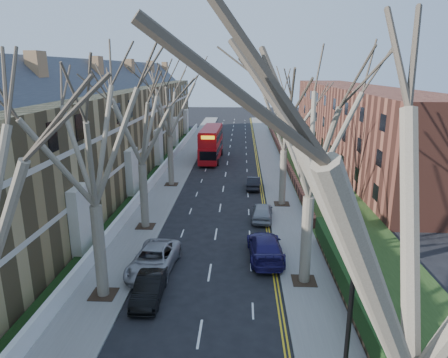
# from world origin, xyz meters

# --- Properties ---
(pavement_left) EXTENTS (3.00, 102.00, 0.12)m
(pavement_left) POSITION_xyz_m (-6.00, 39.00, 0.06)
(pavement_left) COLOR slate
(pavement_left) RESTS_ON ground
(pavement_right) EXTENTS (3.00, 102.00, 0.12)m
(pavement_right) POSITION_xyz_m (6.00, 39.00, 0.06)
(pavement_right) COLOR slate
(pavement_right) RESTS_ON ground
(terrace_left) EXTENTS (9.70, 78.00, 13.60)m
(terrace_left) POSITION_xyz_m (-13.65, 31.00, 5.53)
(terrace_left) COLOR olive
(terrace_left) RESTS_ON ground
(flats_right) EXTENTS (13.97, 54.00, 10.00)m
(flats_right) POSITION_xyz_m (17.46, 43.00, 4.98)
(flats_right) COLOR brown
(flats_right) RESTS_ON ground
(wall_hedge_right) EXTENTS (0.70, 24.00, 1.80)m
(wall_hedge_right) POSITION_xyz_m (7.70, 2.00, 1.12)
(wall_hedge_right) COLOR #503622
(wall_hedge_right) RESTS_ON ground
(front_wall_left) EXTENTS (0.30, 78.00, 1.00)m
(front_wall_left) POSITION_xyz_m (-7.65, 31.00, 0.62)
(front_wall_left) COLOR white
(front_wall_left) RESTS_ON ground
(grass_verge_right) EXTENTS (6.00, 102.00, 0.06)m
(grass_verge_right) POSITION_xyz_m (10.50, 39.00, 0.15)
(grass_verge_right) COLOR #1F3513
(grass_verge_right) RESTS_ON ground
(lamp_post) EXTENTS (0.18, 0.50, 8.11)m
(lamp_post) POSITION_xyz_m (5.00, -3.50, 4.57)
(lamp_post) COLOR black
(lamp_post) RESTS_ON ground
(tree_left_mid) EXTENTS (10.50, 10.50, 14.71)m
(tree_left_mid) POSITION_xyz_m (-5.70, 6.00, 9.56)
(tree_left_mid) COLOR #6D614E
(tree_left_mid) RESTS_ON ground
(tree_left_far) EXTENTS (10.15, 10.15, 14.22)m
(tree_left_far) POSITION_xyz_m (-5.70, 16.00, 9.24)
(tree_left_far) COLOR #6D614E
(tree_left_far) RESTS_ON ground
(tree_left_dist) EXTENTS (10.50, 10.50, 14.71)m
(tree_left_dist) POSITION_xyz_m (-5.70, 28.00, 9.56)
(tree_left_dist) COLOR #6D614E
(tree_left_dist) RESTS_ON ground
(tree_right_near) EXTENTS (10.85, 10.85, 15.20)m
(tree_right_near) POSITION_xyz_m (5.70, -6.00, 9.86)
(tree_right_near) COLOR #6D614E
(tree_right_near) RESTS_ON ground
(tree_right_mid) EXTENTS (10.50, 10.50, 14.71)m
(tree_right_mid) POSITION_xyz_m (5.70, 8.00, 9.56)
(tree_right_mid) COLOR #6D614E
(tree_right_mid) RESTS_ON ground
(tree_right_far) EXTENTS (10.15, 10.15, 14.22)m
(tree_right_far) POSITION_xyz_m (5.70, 22.00, 9.24)
(tree_right_far) COLOR #6D614E
(tree_right_far) RESTS_ON ground
(double_decker_bus) EXTENTS (2.90, 10.57, 4.41)m
(double_decker_bus) POSITION_xyz_m (-2.32, 40.79, 2.17)
(double_decker_bus) COLOR #A10B10
(double_decker_bus) RESTS_ON ground
(car_left_mid) EXTENTS (1.50, 4.10, 1.34)m
(car_left_mid) POSITION_xyz_m (-3.07, 5.89, 0.67)
(car_left_mid) COLOR black
(car_left_mid) RESTS_ON ground
(car_left_far) EXTENTS (2.92, 5.61, 1.51)m
(car_left_far) POSITION_xyz_m (-3.52, 9.06, 0.75)
(car_left_far) COLOR #9B9BA0
(car_left_far) RESTS_ON ground
(car_right_near) EXTENTS (2.49, 5.56, 1.58)m
(car_right_near) POSITION_xyz_m (3.56, 11.15, 0.79)
(car_right_near) COLOR navy
(car_right_near) RESTS_ON ground
(car_right_mid) EXTENTS (2.02, 4.32, 1.43)m
(car_right_mid) POSITION_xyz_m (3.70, 18.23, 0.71)
(car_right_mid) COLOR gray
(car_right_mid) RESTS_ON ground
(car_right_far) EXTENTS (1.58, 3.99, 1.29)m
(car_right_far) POSITION_xyz_m (3.22, 27.31, 0.65)
(car_right_far) COLOR black
(car_right_far) RESTS_ON ground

